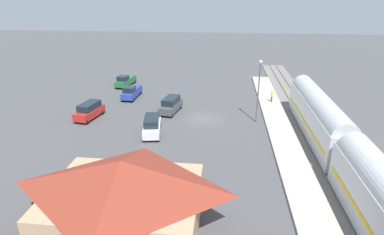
{
  "coord_description": "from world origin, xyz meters",
  "views": [
    {
      "loc": [
        -2.74,
        39.63,
        16.18
      ],
      "look_at": [
        1.27,
        2.23,
        1.0
      ],
      "focal_mm": 28.98,
      "sensor_mm": 36.0,
      "label": 1
    }
  ],
  "objects_px": {
    "suv_white": "(152,126)",
    "pickup_green": "(125,81)",
    "station_building": "(124,194)",
    "light_pole_near_platform": "(259,85)",
    "pickup_blue": "(131,92)",
    "suv_charcoal": "(171,105)",
    "suv_red": "(89,110)",
    "pedestrian_on_platform": "(272,96)"
  },
  "relations": [
    {
      "from": "suv_charcoal",
      "to": "light_pole_near_platform",
      "type": "distance_m",
      "value": 12.9
    },
    {
      "from": "suv_charcoal",
      "to": "suv_white",
      "type": "height_order",
      "value": "same"
    },
    {
      "from": "pickup_blue",
      "to": "pickup_green",
      "type": "xyz_separation_m",
      "value": [
        3.15,
        -6.75,
        0.0
      ]
    },
    {
      "from": "pickup_blue",
      "to": "suv_white",
      "type": "height_order",
      "value": "suv_white"
    },
    {
      "from": "pickup_blue",
      "to": "suv_red",
      "type": "bearing_deg",
      "value": 71.16
    },
    {
      "from": "suv_red",
      "to": "light_pole_near_platform",
      "type": "relative_size",
      "value": 0.62
    },
    {
      "from": "pedestrian_on_platform",
      "to": "suv_white",
      "type": "distance_m",
      "value": 20.73
    },
    {
      "from": "suv_charcoal",
      "to": "light_pole_near_platform",
      "type": "bearing_deg",
      "value": 168.62
    },
    {
      "from": "station_building",
      "to": "pickup_green",
      "type": "xyz_separation_m",
      "value": [
        11.52,
        -36.59,
        -1.91
      ]
    },
    {
      "from": "suv_red",
      "to": "pickup_blue",
      "type": "bearing_deg",
      "value": -108.84
    },
    {
      "from": "pickup_blue",
      "to": "suv_white",
      "type": "bearing_deg",
      "value": 115.86
    },
    {
      "from": "pickup_green",
      "to": "light_pole_near_platform",
      "type": "relative_size",
      "value": 0.67
    },
    {
      "from": "station_building",
      "to": "suv_white",
      "type": "xyz_separation_m",
      "value": [
        1.8,
        -16.27,
        -1.79
      ]
    },
    {
      "from": "pickup_blue",
      "to": "pedestrian_on_platform",
      "type": "bearing_deg",
      "value": 178.91
    },
    {
      "from": "pickup_blue",
      "to": "suv_red",
      "type": "relative_size",
      "value": 1.06
    },
    {
      "from": "station_building",
      "to": "suv_white",
      "type": "distance_m",
      "value": 16.47
    },
    {
      "from": "station_building",
      "to": "pickup_green",
      "type": "height_order",
      "value": "station_building"
    },
    {
      "from": "station_building",
      "to": "suv_white",
      "type": "relative_size",
      "value": 2.21
    },
    {
      "from": "suv_white",
      "to": "suv_charcoal",
      "type": "bearing_deg",
      "value": -97.39
    },
    {
      "from": "suv_white",
      "to": "pickup_green",
      "type": "relative_size",
      "value": 0.92
    },
    {
      "from": "light_pole_near_platform",
      "to": "pedestrian_on_platform",
      "type": "bearing_deg",
      "value": -111.16
    },
    {
      "from": "station_building",
      "to": "light_pole_near_platform",
      "type": "xyz_separation_m",
      "value": [
        -11.2,
        -21.57,
        2.28
      ]
    },
    {
      "from": "suv_charcoal",
      "to": "pickup_green",
      "type": "height_order",
      "value": "suv_charcoal"
    },
    {
      "from": "suv_white",
      "to": "pickup_green",
      "type": "distance_m",
      "value": 22.52
    },
    {
      "from": "pedestrian_on_platform",
      "to": "pickup_green",
      "type": "relative_size",
      "value": 0.3
    },
    {
      "from": "station_building",
      "to": "suv_charcoal",
      "type": "xyz_separation_m",
      "value": [
        0.8,
        -23.99,
        -1.79
      ]
    },
    {
      "from": "station_building",
      "to": "suv_charcoal",
      "type": "distance_m",
      "value": 24.07
    },
    {
      "from": "pedestrian_on_platform",
      "to": "suv_white",
      "type": "xyz_separation_m",
      "value": [
        16.03,
        13.14,
        -0.13
      ]
    },
    {
      "from": "suv_charcoal",
      "to": "pickup_green",
      "type": "distance_m",
      "value": 16.54
    },
    {
      "from": "suv_white",
      "to": "light_pole_near_platform",
      "type": "xyz_separation_m",
      "value": [
        -13.0,
        -5.31,
        4.07
      ]
    },
    {
      "from": "pedestrian_on_platform",
      "to": "light_pole_near_platform",
      "type": "bearing_deg",
      "value": 68.84
    },
    {
      "from": "station_building",
      "to": "pickup_blue",
      "type": "relative_size",
      "value": 2.08
    },
    {
      "from": "suv_charcoal",
      "to": "suv_white",
      "type": "bearing_deg",
      "value": 82.61
    },
    {
      "from": "pickup_blue",
      "to": "suv_white",
      "type": "relative_size",
      "value": 1.06
    },
    {
      "from": "suv_red",
      "to": "light_pole_near_platform",
      "type": "height_order",
      "value": "light_pole_near_platform"
    },
    {
      "from": "suv_charcoal",
      "to": "suv_red",
      "type": "relative_size",
      "value": 1.0
    },
    {
      "from": "station_building",
      "to": "suv_charcoal",
      "type": "bearing_deg",
      "value": -88.09
    },
    {
      "from": "suv_red",
      "to": "light_pole_near_platform",
      "type": "bearing_deg",
      "value": -177.27
    },
    {
      "from": "pedestrian_on_platform",
      "to": "suv_charcoal",
      "type": "height_order",
      "value": "suv_charcoal"
    },
    {
      "from": "suv_charcoal",
      "to": "light_pole_near_platform",
      "type": "relative_size",
      "value": 0.62
    },
    {
      "from": "pickup_green",
      "to": "light_pole_near_platform",
      "type": "height_order",
      "value": "light_pole_near_platform"
    },
    {
      "from": "pickup_blue",
      "to": "suv_white",
      "type": "xyz_separation_m",
      "value": [
        -6.58,
        13.57,
        0.12
      ]
    }
  ]
}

